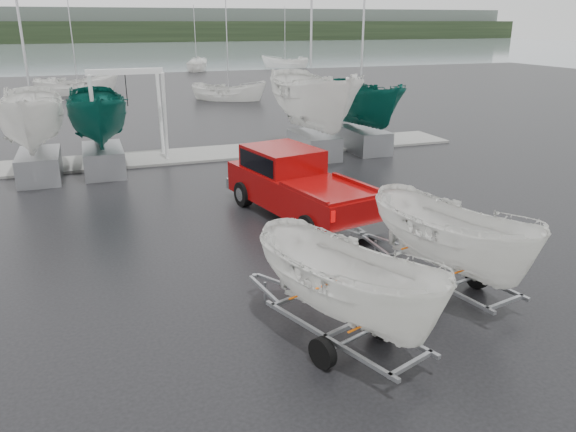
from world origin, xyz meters
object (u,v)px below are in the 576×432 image
Objects in this scene: trailer_parked at (350,215)px; boat_hoist at (127,102)px; trailer_hitched at (458,177)px; pickup_truck at (295,182)px.

boat_hoist is (-2.54, 17.56, -0.11)m from trailer_parked.
boat_hoist is (-5.81, 16.21, -0.17)m from trailer_hitched.
pickup_truck is at bearing -65.47° from boat_hoist.
trailer_parked is at bearing -81.78° from boat_hoist.
pickup_truck is 1.63× the size of boat_hoist.
trailer_hitched is at bearing 2.46° from trailer_parked.
pickup_truck is 1.30× the size of trailer_parked.
trailer_hitched is 17.23m from boat_hoist.
pickup_truck is 1.28× the size of trailer_hitched.
trailer_parked is (-3.28, -1.35, -0.05)m from trailer_hitched.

